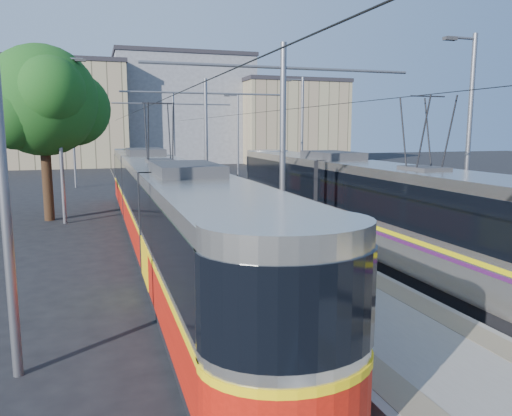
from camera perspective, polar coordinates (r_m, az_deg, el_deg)
name	(u,v)px	position (r m, az deg, el deg)	size (l,w,h in m)	color
ground	(428,365)	(10.65, 19.09, -16.63)	(160.00, 160.00, 0.00)	black
platform	(220,216)	(25.68, -4.18, -0.87)	(4.00, 50.00, 0.30)	gray
tactile_strip_left	(192,214)	(25.36, -7.36, -0.69)	(0.70, 50.00, 0.01)	gray
tactile_strip_right	(247,211)	(26.03, -1.08, -0.37)	(0.70, 50.00, 0.01)	gray
rails	(220,218)	(25.70, -4.17, -1.17)	(8.71, 70.00, 0.03)	gray
tram_left	(161,203)	(19.65, -10.78, 0.58)	(2.43, 28.64, 5.50)	black
tram_right	(421,216)	(16.28, 18.38, -0.91)	(2.43, 31.09, 5.50)	black
catenary	(234,129)	(22.55, -2.57, 8.96)	(9.20, 70.00, 7.00)	slate
street_lamps	(202,136)	(29.21, -6.14, 8.24)	(15.18, 38.22, 8.00)	slate
shelter	(232,195)	(24.35, -2.81, 1.49)	(0.89, 1.07, 2.03)	black
tree	(50,103)	(27.06, -22.45, 11.02)	(5.91, 5.47, 8.59)	#382314
building_left	(59,114)	(67.75, -21.59, 9.92)	(16.32, 12.24, 12.81)	tan
building_centre	(181,110)	(72.64, -8.51, 11.05)	(18.36, 14.28, 14.63)	gray
building_right	(289,122)	(70.55, 3.80, 9.82)	(14.28, 10.20, 11.26)	tan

